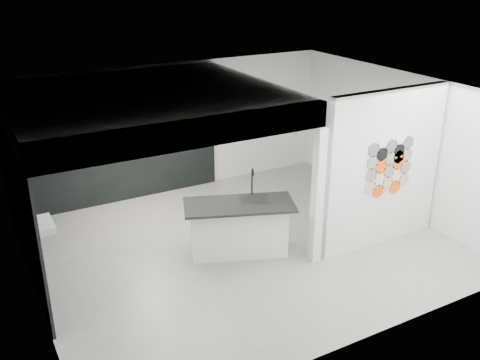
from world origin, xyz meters
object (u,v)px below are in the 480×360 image
Objects in this scene: kitchen_island at (239,227)px; utensil_cup at (87,145)px; glass_bowl at (184,130)px; glass_vase at (184,129)px; bottle_dark at (102,141)px; wall_basin at (40,226)px; kettle at (165,132)px; stockpot at (69,146)px; partition_panel at (384,169)px.

utensil_cup is (-1.75, 3.03, 0.87)m from kitchen_island.
glass_vase is at bearing 0.00° from glass_bowl.
bottle_dark is at bearing 180.00° from glass_bowl.
kitchen_island is 14.71× the size of glass_bowl.
utensil_cup is (-2.08, 0.00, -0.03)m from glass_vase.
wall_basin is at bearing -148.65° from glass_bowl.
glass_vase is (0.44, 0.00, 0.01)m from kettle.
kettle is (1.98, 0.00, -0.01)m from stockpot.
glass_bowl is at bearing 0.00° from bottle_dark.
kitchen_island is (-2.41, 0.84, -0.90)m from partition_panel.
stockpot reaches higher than kettle.
wall_basin is 3.22m from kitchen_island.
bottle_dark is (-1.78, 0.00, 0.01)m from glass_vase.
kettle is at bearing 180.00° from glass_vase.
partition_panel is 4.67× the size of wall_basin.
partition_panel reaches higher than utensil_cup.
kitchen_island is at bearing 160.77° from partition_panel.
glass_bowl is at bearing 0.00° from glass_vase.
utensil_cup is (-0.30, 0.00, -0.04)m from bottle_dark.
utensil_cup reaches higher than glass_bowl.
partition_panel reaches higher than stockpot.
stockpot is 0.64m from bottle_dark.
bottle_dark is at bearing 134.91° from partition_panel.
partition_panel is 13.59× the size of stockpot.
glass_vase is at bearing 23.01° from kettle.
kettle is at bearing 0.00° from stockpot.
utensil_cup is (-4.15, 3.87, -0.03)m from partition_panel.
stockpot is (-4.49, 3.87, 0.00)m from partition_panel.
bottle_dark is at bearing 180.00° from glass_vase.
utensil_cup is at bearing 57.59° from wall_basin.
bottle_dark is 0.30m from utensil_cup.
stockpot is (0.97, 2.07, 0.55)m from wall_basin.
partition_panel is 2.70m from kitchen_island.
wall_basin is 2.50m from utensil_cup.
glass_bowl is at bearing 0.00° from utensil_cup.
glass_bowl is 1.32× the size of utensil_cup.
stockpot is 1.15× the size of bottle_dark.
wall_basin is at bearing -115.16° from stockpot.
kitchen_island reaches higher than utensil_cup.
stockpot is 2.42m from glass_bowl.
bottle_dark is at bearing 136.64° from kitchen_island.
glass_vase is (-2.08, 3.87, -0.00)m from partition_panel.
partition_panel is 27.03× the size of utensil_cup.
partition_panel is 15.59× the size of bottle_dark.
bottle_dark is (-1.78, 0.00, 0.04)m from glass_bowl.
kitchen_island is at bearing -64.44° from bottle_dark.
glass_bowl is at bearing 0.00° from stockpot.
glass_bowl is 0.86× the size of glass_vase.
kettle is 0.93× the size of bottle_dark.
utensil_cup is at bearing 141.09° from kitchen_island.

